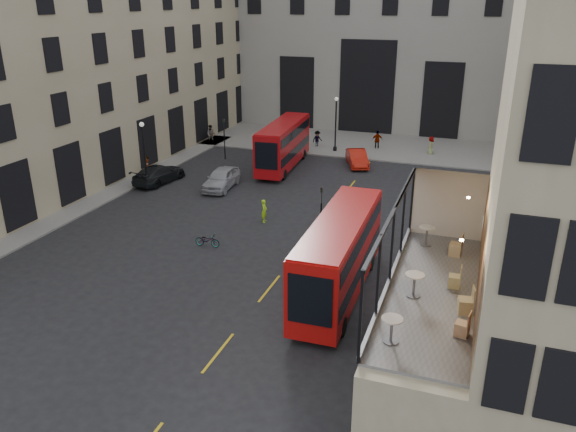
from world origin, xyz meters
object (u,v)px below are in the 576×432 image
(bus_near, at_px, (339,253))
(cafe_chair_c, at_px, (455,281))
(traffic_light_far, at_px, (224,134))
(cafe_table_far, at_px, (427,233))
(car_a, at_px, (221,178))
(street_lamp_a, at_px, (145,160))
(pedestrian_b, at_px, (317,139))
(traffic_light_near, at_px, (321,209))
(cafe_chair_b, at_px, (466,305))
(cafe_chair_a, at_px, (462,328))
(pedestrian_d, at_px, (431,146))
(cyclist, at_px, (264,211))
(street_lamp_b, at_px, (336,128))
(bicycle, at_px, (207,240))
(pedestrian_e, at_px, (147,165))
(bus_far, at_px, (283,143))
(car_c, at_px, (159,174))
(pedestrian_a, at_px, (211,134))
(cafe_table_near, at_px, (392,326))
(pedestrian_c, at_px, (377,140))
(cafe_chair_d, at_px, (456,249))
(car_b, at_px, (357,158))
(cafe_table_mid, at_px, (414,282))

(bus_near, height_order, cafe_chair_c, cafe_chair_c)
(traffic_light_far, bearing_deg, cafe_table_far, -49.24)
(car_a, height_order, cafe_table_far, cafe_table_far)
(cafe_chair_c, bearing_deg, street_lamp_a, 144.10)
(car_a, xyz_separation_m, pedestrian_b, (3.43, 14.94, 0.05))
(traffic_light_near, relative_size, cafe_chair_b, 4.06)
(cafe_chair_a, bearing_deg, pedestrian_d, 96.96)
(cyclist, bearing_deg, street_lamp_b, -9.97)
(bicycle, height_order, cafe_chair_b, cafe_chair_b)
(pedestrian_e, height_order, cafe_chair_c, cafe_chair_c)
(traffic_light_far, height_order, pedestrian_d, traffic_light_far)
(street_lamp_a, bearing_deg, bus_far, 48.67)
(car_c, xyz_separation_m, cafe_chair_c, (24.19, -19.27, 4.11))
(bicycle, bearing_deg, cafe_chair_b, -128.79)
(street_lamp_b, relative_size, car_a, 1.13)
(traffic_light_far, distance_m, street_lamp_b, 10.82)
(car_c, bearing_deg, pedestrian_a, -74.17)
(pedestrian_b, bearing_deg, cyclist, -133.49)
(bus_far, relative_size, cafe_table_far, 12.62)
(pedestrian_a, relative_size, pedestrian_d, 1.07)
(cafe_table_far, xyz_separation_m, cafe_chair_b, (1.83, -5.03, -0.25))
(car_c, bearing_deg, street_lamp_a, 96.66)
(bicycle, xyz_separation_m, cafe_table_near, (13.14, -13.34, 4.72))
(pedestrian_b, distance_m, pedestrian_e, 17.64)
(cafe_chair_c, bearing_deg, pedestrian_a, 128.77)
(pedestrian_c, xyz_separation_m, cafe_chair_b, (9.96, -37.47, 3.94))
(cafe_table_far, height_order, cafe_chair_d, cafe_chair_d)
(car_c, bearing_deg, cyclist, 162.66)
(car_b, xyz_separation_m, cafe_chair_d, (9.92, -26.69, 4.17))
(traffic_light_far, distance_m, cafe_table_mid, 35.58)
(street_lamp_b, bearing_deg, cafe_chair_a, -69.55)
(bicycle, height_order, cafe_table_far, cafe_table_far)
(street_lamp_b, bearing_deg, pedestrian_c, 31.49)
(car_b, xyz_separation_m, pedestrian_c, (0.56, 6.39, 0.22))
(traffic_light_near, bearing_deg, street_lamp_a, 159.44)
(pedestrian_b, xyz_separation_m, cafe_chair_c, (15.33, -34.56, 4.00))
(pedestrian_c, bearing_deg, pedestrian_b, -7.46)
(bus_near, height_order, bus_far, bus_near)
(cafe_chair_a, xyz_separation_m, cafe_chair_c, (-0.43, 3.06, 0.01))
(car_a, height_order, car_b, car_a)
(street_lamp_b, distance_m, cafe_table_mid, 36.75)
(pedestrian_b, xyz_separation_m, pedestrian_e, (-10.88, -13.89, 0.01))
(car_c, distance_m, pedestrian_d, 25.70)
(pedestrian_e, bearing_deg, cafe_chair_d, 50.80)
(car_a, height_order, cafe_chair_a, cafe_chair_a)
(pedestrian_e, height_order, cafe_chair_b, cafe_chair_b)
(traffic_light_far, height_order, cafe_chair_c, cafe_chair_c)
(pedestrian_a, distance_m, pedestrian_e, 11.95)
(traffic_light_near, relative_size, cafe_chair_a, 4.68)
(car_a, height_order, pedestrian_d, pedestrian_d)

